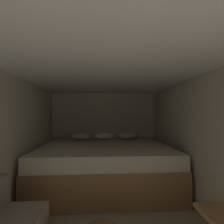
% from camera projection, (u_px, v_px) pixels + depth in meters
% --- Properties ---
extents(wall_back, '(2.77, 0.05, 1.98)m').
position_uv_depth(wall_back, '(104.00, 131.00, 4.74)').
color(wall_back, beige).
rests_on(wall_back, ground).
extents(wall_right, '(0.05, 4.83, 1.98)m').
position_uv_depth(wall_right, '(211.00, 148.00, 2.39)').
color(wall_right, beige).
rests_on(wall_right, ground).
extents(ceiling_slab, '(2.77, 4.83, 0.05)m').
position_uv_depth(ceiling_slab, '(108.00, 69.00, 2.32)').
color(ceiling_slab, white).
rests_on(ceiling_slab, wall_left).
extents(bed, '(2.55, 2.04, 0.98)m').
position_uv_depth(bed, '(105.00, 165.00, 3.65)').
color(bed, '#9E7247').
rests_on(bed, ground).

